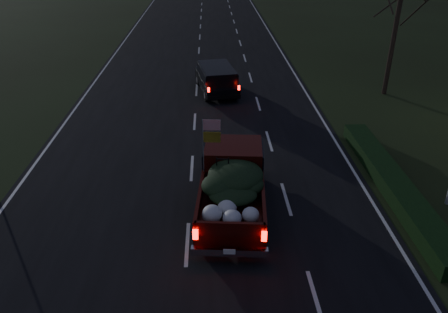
{
  "coord_description": "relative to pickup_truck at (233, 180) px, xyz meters",
  "views": [
    {
      "loc": [
        0.78,
        -11.13,
        9.0
      ],
      "look_at": [
        1.31,
        3.55,
        1.3
      ],
      "focal_mm": 35.0,
      "sensor_mm": 36.0,
      "label": 1
    }
  ],
  "objects": [
    {
      "name": "lead_suv",
      "position": [
        -0.3,
        12.48,
        -0.13
      ],
      "size": [
        2.69,
        4.91,
        1.34
      ],
      "rotation": [
        0.0,
        0.0,
        0.17
      ],
      "color": "black",
      "rests_on": "ground"
    },
    {
      "name": "road_asphalt",
      "position": [
        -1.55,
        -2.08,
        -1.13
      ],
      "size": [
        14.0,
        120.0,
        0.02
      ],
      "primitive_type": "cube",
      "color": "black",
      "rests_on": "ground"
    },
    {
      "name": "hedge_row",
      "position": [
        6.25,
        0.92,
        -0.84
      ],
      "size": [
        1.0,
        10.0,
        0.6
      ],
      "primitive_type": "cube",
      "color": "black",
      "rests_on": "ground"
    },
    {
      "name": "pickup_truck",
      "position": [
        0.0,
        0.0,
        0.0
      ],
      "size": [
        2.67,
        5.96,
        3.04
      ],
      "rotation": [
        0.0,
        0.0,
        -0.08
      ],
      "color": "#390C07",
      "rests_on": "ground"
    },
    {
      "name": "ground",
      "position": [
        -1.55,
        -2.08,
        -1.14
      ],
      "size": [
        120.0,
        120.0,
        0.0
      ],
      "primitive_type": "plane",
      "color": "black",
      "rests_on": "ground"
    },
    {
      "name": "bare_tree_far",
      "position": [
        9.95,
        11.92,
        4.09
      ],
      "size": [
        3.6,
        3.6,
        7.0
      ],
      "color": "black",
      "rests_on": "ground"
    }
  ]
}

